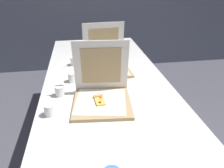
# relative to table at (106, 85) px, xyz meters

# --- Properties ---
(table) EXTENTS (0.97, 2.40, 0.76)m
(table) POSITION_rel_table_xyz_m (0.00, 0.00, 0.00)
(table) COLOR silver
(table) RESTS_ON ground
(pizza_box_front) EXTENTS (0.40, 0.41, 0.39)m
(pizza_box_front) POSITION_rel_table_xyz_m (-0.07, -0.31, 0.10)
(pizza_box_front) COLOR tan
(pizza_box_front) RESTS_ON table
(pizza_box_middle) EXTENTS (0.40, 0.40, 0.39)m
(pizza_box_middle) POSITION_rel_table_xyz_m (0.03, 0.22, 0.10)
(pizza_box_middle) COLOR tan
(pizza_box_middle) RESTS_ON table
(cup_white_near_center) EXTENTS (0.06, 0.06, 0.07)m
(cup_white_near_center) POSITION_rel_table_xyz_m (-0.35, -0.18, 0.08)
(cup_white_near_center) COLOR white
(cup_white_near_center) RESTS_ON table
(cup_white_mid) EXTENTS (0.06, 0.06, 0.07)m
(cup_white_mid) POSITION_rel_table_xyz_m (-0.26, 0.02, 0.08)
(cup_white_mid) COLOR white
(cup_white_mid) RESTS_ON table
(cup_white_far) EXTENTS (0.06, 0.06, 0.07)m
(cup_white_far) POSITION_rel_table_xyz_m (-0.25, 0.37, 0.08)
(cup_white_far) COLOR white
(cup_white_far) RESTS_ON table
(cup_white_near_left) EXTENTS (0.06, 0.06, 0.07)m
(cup_white_near_left) POSITION_rel_table_xyz_m (-0.39, -0.41, 0.08)
(cup_white_near_left) COLOR white
(cup_white_near_left) RESTS_ON table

